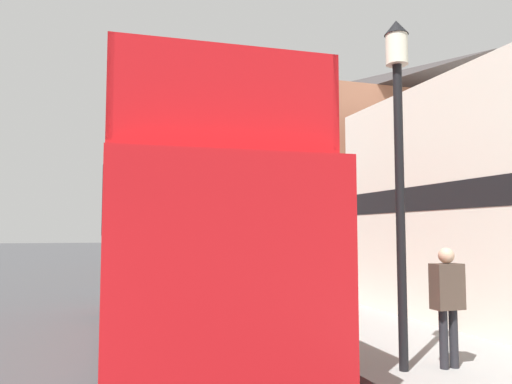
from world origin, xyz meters
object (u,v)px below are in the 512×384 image
at_px(tour_bus, 177,243).
at_px(lamp_post_second, 246,180).
at_px(lamp_post_nearest, 398,127).
at_px(lamp_post_third, 191,199).
at_px(pedestrian_second, 447,295).
at_px(parked_car_ahead_of_bus, 159,269).

relative_size(tour_bus, lamp_post_second, 2.02).
height_order(tour_bus, lamp_post_nearest, lamp_post_nearest).
distance_m(lamp_post_nearest, lamp_post_third, 14.86).
distance_m(pedestrian_second, lamp_post_nearest, 2.52).
relative_size(lamp_post_nearest, lamp_post_second, 1.01).
xyz_separation_m(tour_bus, pedestrian_second, (3.31, -3.69, -0.69)).
bearing_deg(lamp_post_nearest, parked_car_ahead_of_bus, 98.55).
xyz_separation_m(parked_car_ahead_of_bus, pedestrian_second, (2.55, -12.46, 0.47)).
relative_size(parked_car_ahead_of_bus, pedestrian_second, 2.39).
bearing_deg(parked_car_ahead_of_bus, tour_bus, -97.83).
bearing_deg(lamp_post_third, pedestrian_second, -86.32).
height_order(parked_car_ahead_of_bus, pedestrian_second, pedestrian_second).
distance_m(tour_bus, lamp_post_nearest, 4.77).
bearing_deg(lamp_post_second, tour_bus, -123.86).
bearing_deg(lamp_post_third, lamp_post_second, -88.28).
height_order(pedestrian_second, lamp_post_second, lamp_post_second).
distance_m(tour_bus, lamp_post_third, 11.61).
bearing_deg(lamp_post_third, lamp_post_nearest, -88.97).
relative_size(parked_car_ahead_of_bus, lamp_post_third, 0.84).
bearing_deg(tour_bus, pedestrian_second, -45.59).
distance_m(tour_bus, parked_car_ahead_of_bus, 8.88).
xyz_separation_m(parked_car_ahead_of_bus, lamp_post_third, (1.59, 2.48, 2.77)).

